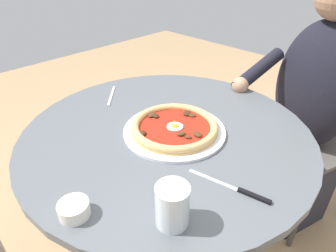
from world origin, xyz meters
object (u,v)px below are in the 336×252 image
object	(u,v)px
water_glass	(172,208)
ramekin_capers	(74,209)
fork_utensil	(111,96)
dining_table	(167,172)
diner_person	(303,126)
steak_knife	(240,190)
cafe_chair_diner	(323,122)
pizza_on_plate	(175,128)

from	to	relation	value
water_glass	ramekin_capers	world-z (taller)	water_glass
fork_utensil	dining_table	bearing A→B (deg)	-93.86
water_glass	diner_person	xyz separation A→B (m)	(0.94, 0.06, -0.25)
steak_knife	fork_utensil	distance (m)	0.66
steak_knife	diner_person	world-z (taller)	diner_person
dining_table	water_glass	world-z (taller)	water_glass
diner_person	fork_utensil	bearing A→B (deg)	140.79
steak_knife	cafe_chair_diner	bearing A→B (deg)	4.55
dining_table	pizza_on_plate	size ratio (longest dim) A/B	2.86
ramekin_capers	diner_person	xyz separation A→B (m)	(1.08, -0.11, -0.22)
fork_utensil	diner_person	size ratio (longest dim) A/B	0.11
steak_knife	cafe_chair_diner	size ratio (longest dim) A/B	0.25
diner_person	cafe_chair_diner	size ratio (longest dim) A/B	1.42
water_glass	cafe_chair_diner	distance (m)	1.11
pizza_on_plate	water_glass	distance (m)	0.36
pizza_on_plate	cafe_chair_diner	world-z (taller)	cafe_chair_diner
steak_knife	fork_utensil	bearing A→B (deg)	82.06
water_glass	diner_person	bearing A→B (deg)	3.54
fork_utensil	water_glass	bearing A→B (deg)	-114.54
water_glass	cafe_chair_diner	xyz separation A→B (m)	(1.08, 0.01, -0.26)
dining_table	fork_utensil	bearing A→B (deg)	86.14
ramekin_capers	diner_person	distance (m)	1.11
dining_table	water_glass	bearing A→B (deg)	-133.29
water_glass	fork_utensil	xyz separation A→B (m)	(0.27, 0.60, -0.04)
dining_table	cafe_chair_diner	size ratio (longest dim) A/B	1.11
pizza_on_plate	fork_utensil	bearing A→B (deg)	88.06
water_glass	diner_person	world-z (taller)	diner_person
diner_person	cafe_chair_diner	xyz separation A→B (m)	(0.14, -0.04, -0.02)
ramekin_capers	water_glass	bearing A→B (deg)	-50.18
dining_table	pizza_on_plate	xyz separation A→B (m)	(0.01, -0.03, 0.20)
dining_table	pizza_on_plate	bearing A→B (deg)	-67.83
fork_utensil	cafe_chair_diner	xyz separation A→B (m)	(0.80, -0.59, -0.22)
fork_utensil	diner_person	world-z (taller)	diner_person
dining_table	pizza_on_plate	distance (m)	0.20
cafe_chair_diner	fork_utensil	bearing A→B (deg)	143.84
pizza_on_plate	cafe_chair_diner	xyz separation A→B (m)	(0.81, -0.23, -0.24)
diner_person	water_glass	bearing A→B (deg)	-176.46
steak_knife	ramekin_capers	distance (m)	0.39
dining_table	water_glass	xyz separation A→B (m)	(-0.25, -0.27, 0.23)
fork_utensil	cafe_chair_diner	world-z (taller)	cafe_chair_diner
ramekin_capers	cafe_chair_diner	distance (m)	1.25
pizza_on_plate	cafe_chair_diner	size ratio (longest dim) A/B	0.39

